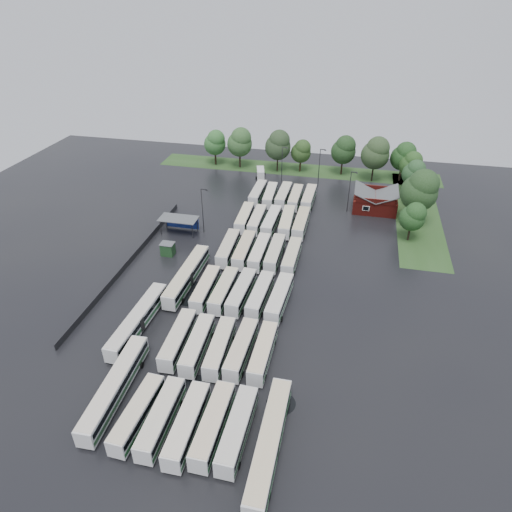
% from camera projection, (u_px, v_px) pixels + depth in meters
% --- Properties ---
extents(ground, '(160.00, 160.00, 0.00)m').
position_uv_depth(ground, '(229.00, 303.00, 78.12)').
color(ground, black).
rests_on(ground, ground).
extents(brick_building, '(10.07, 8.60, 5.39)m').
position_uv_depth(brick_building, '(375.00, 202.00, 108.12)').
color(brick_building, '#63130F').
rests_on(brick_building, ground).
extents(wash_shed, '(8.20, 4.20, 3.58)m').
position_uv_depth(wash_shed, '(179.00, 220.00, 98.02)').
color(wash_shed, '#2D2D30').
rests_on(wash_shed, ground).
extents(utility_hut, '(2.70, 2.20, 2.62)m').
position_uv_depth(utility_hut, '(168.00, 249.00, 90.90)').
color(utility_hut, '#183A1A').
rests_on(utility_hut, ground).
extents(grass_strip_north, '(80.00, 10.00, 0.01)m').
position_uv_depth(grass_strip_north, '(296.00, 169.00, 131.48)').
color(grass_strip_north, '#27481C').
rests_on(grass_strip_north, ground).
extents(grass_strip_east, '(10.00, 50.00, 0.01)m').
position_uv_depth(grass_strip_east, '(417.00, 214.00, 107.26)').
color(grass_strip_east, '#27481C').
rests_on(grass_strip_east, ground).
extents(west_fence, '(0.10, 50.00, 1.20)m').
position_uv_depth(west_fence, '(130.00, 260.00, 88.58)').
color(west_fence, '#2D2D30').
rests_on(west_fence, ground).
extents(bus_r0c0, '(2.83, 11.12, 3.07)m').
position_uv_depth(bus_r0c0, '(138.00, 414.00, 56.43)').
color(bus_r0c0, silver).
rests_on(bus_r0c0, ground).
extents(bus_r0c1, '(2.46, 11.20, 3.11)m').
position_uv_depth(bus_r0c1, '(161.00, 418.00, 55.83)').
color(bus_r0c1, silver).
rests_on(bus_r0c1, ground).
extents(bus_r0c2, '(2.53, 11.43, 3.18)m').
position_uv_depth(bus_r0c2, '(187.00, 425.00, 54.98)').
color(bus_r0c2, silver).
rests_on(bus_r0c2, ground).
extents(bus_r0c3, '(2.57, 11.52, 3.20)m').
position_uv_depth(bus_r0c3, '(213.00, 425.00, 54.96)').
color(bus_r0c3, silver).
rests_on(bus_r0c3, ground).
extents(bus_r0c4, '(2.61, 11.48, 3.19)m').
position_uv_depth(bus_r0c4, '(237.00, 430.00, 54.37)').
color(bus_r0c4, silver).
rests_on(bus_r0c4, ground).
extents(bus_r1c0, '(2.80, 11.44, 3.16)m').
position_uv_depth(bus_r1c0, '(178.00, 339.00, 67.85)').
color(bus_r1c0, silver).
rests_on(bus_r1c0, ground).
extents(bus_r1c1, '(2.81, 11.30, 3.12)m').
position_uv_depth(bus_r1c1, '(197.00, 345.00, 66.88)').
color(bus_r1c1, silver).
rests_on(bus_r1c1, ground).
extents(bus_r1c2, '(2.79, 11.20, 3.10)m').
position_uv_depth(bus_r1c2, '(220.00, 347.00, 66.37)').
color(bus_r1c2, silver).
rests_on(bus_r1c2, ground).
extents(bus_r1c3, '(2.66, 11.20, 3.10)m').
position_uv_depth(bus_r1c3, '(241.00, 349.00, 66.12)').
color(bus_r1c3, silver).
rests_on(bus_r1c3, ground).
extents(bus_r1c4, '(2.40, 11.00, 3.06)m').
position_uv_depth(bus_r1c4, '(263.00, 352.00, 65.57)').
color(bus_r1c4, silver).
rests_on(bus_r1c4, ground).
extents(bus_r2c0, '(2.53, 11.13, 3.09)m').
position_uv_depth(bus_r2c0, '(206.00, 289.00, 78.80)').
color(bus_r2c0, silver).
rests_on(bus_r2c0, ground).
extents(bus_r2c1, '(2.55, 11.17, 3.10)m').
position_uv_depth(bus_r2c1, '(224.00, 290.00, 78.38)').
color(bus_r2c1, silver).
rests_on(bus_r2c1, ground).
extents(bus_r2c2, '(2.91, 11.38, 3.14)m').
position_uv_depth(bus_r2c2, '(241.00, 292.00, 77.93)').
color(bus_r2c2, silver).
rests_on(bus_r2c2, ground).
extents(bus_r2c3, '(2.84, 11.19, 3.09)m').
position_uv_depth(bus_r2c3, '(260.00, 295.00, 77.27)').
color(bus_r2c3, silver).
rests_on(bus_r2c3, ground).
extents(bus_r2c4, '(3.05, 11.71, 3.23)m').
position_uv_depth(bus_r2c4, '(279.00, 298.00, 76.39)').
color(bus_r2c4, silver).
rests_on(bus_r2c4, ground).
extents(bus_r3c0, '(2.85, 11.51, 3.18)m').
position_uv_depth(bus_r3c0, '(228.00, 248.00, 90.35)').
color(bus_r3c0, silver).
rests_on(bus_r3c0, ground).
extents(bus_r3c1, '(2.66, 11.55, 3.20)m').
position_uv_depth(bus_r3c1, '(244.00, 250.00, 89.71)').
color(bus_r3c1, silver).
rests_on(bus_r3c1, ground).
extents(bus_r3c2, '(2.40, 11.21, 3.12)m').
position_uv_depth(bus_r3c2, '(259.00, 252.00, 89.09)').
color(bus_r3c2, silver).
rests_on(bus_r3c2, ground).
extents(bus_r3c3, '(2.42, 11.28, 3.14)m').
position_uv_depth(bus_r3c3, '(275.00, 253.00, 88.76)').
color(bus_r3c3, silver).
rests_on(bus_r3c3, ground).
extents(bus_r3c4, '(2.50, 11.15, 3.10)m').
position_uv_depth(bus_r3c4, '(292.00, 257.00, 87.71)').
color(bus_r3c4, silver).
rests_on(bus_r3c4, ground).
extents(bus_r4c0, '(2.85, 11.38, 3.14)m').
position_uv_depth(bus_r4c0, '(244.00, 218.00, 101.58)').
color(bus_r4c0, silver).
rests_on(bus_r4c0, ground).
extents(bus_r4c1, '(2.52, 11.02, 3.06)m').
position_uv_depth(bus_r4c1, '(257.00, 220.00, 100.84)').
color(bus_r4c1, silver).
rests_on(bus_r4c1, ground).
extents(bus_r4c2, '(2.63, 11.43, 3.17)m').
position_uv_depth(bus_r4c2, '(271.00, 221.00, 100.15)').
color(bus_r4c2, silver).
rests_on(bus_r4c2, ground).
extents(bus_r4c3, '(2.97, 11.72, 3.23)m').
position_uv_depth(bus_r4c3, '(287.00, 222.00, 99.84)').
color(bus_r4c3, silver).
rests_on(bus_r4c3, ground).
extents(bus_r4c4, '(2.56, 11.63, 3.23)m').
position_uv_depth(bus_r4c4, '(301.00, 223.00, 99.30)').
color(bus_r4c4, silver).
rests_on(bus_r4c4, ground).
extents(bus_r5c0, '(2.40, 11.26, 3.13)m').
position_uv_depth(bus_r5c0, '(258.00, 193.00, 113.10)').
color(bus_r5c0, silver).
rests_on(bus_r5c0, ground).
extents(bus_r5c1, '(2.91, 11.15, 3.08)m').
position_uv_depth(bus_r5c1, '(270.00, 195.00, 111.98)').
color(bus_r5c1, silver).
rests_on(bus_r5c1, ground).
extents(bus_r5c2, '(2.54, 11.39, 3.16)m').
position_uv_depth(bus_r5c2, '(284.00, 195.00, 111.91)').
color(bus_r5c2, silver).
rests_on(bus_r5c2, ground).
extents(bus_r5c3, '(2.39, 11.10, 3.09)m').
position_uv_depth(bus_r5c3, '(295.00, 198.00, 110.85)').
color(bus_r5c3, silver).
rests_on(bus_r5c3, ground).
extents(bus_r5c4, '(2.58, 11.27, 3.13)m').
position_uv_depth(bus_r5c4, '(309.00, 198.00, 110.75)').
color(bus_r5c4, silver).
rests_on(bus_r5c4, ground).
extents(artic_bus_west_a, '(3.02, 17.10, 3.16)m').
position_uv_depth(artic_bus_west_a, '(115.00, 387.00, 60.03)').
color(artic_bus_west_a, silver).
rests_on(artic_bus_west_a, ground).
extents(artic_bus_west_b, '(2.80, 17.48, 3.23)m').
position_uv_depth(artic_bus_west_b, '(187.00, 275.00, 82.06)').
color(artic_bus_west_b, silver).
rests_on(artic_bus_west_b, ground).
extents(artic_bus_west_c, '(2.94, 16.97, 3.14)m').
position_uv_depth(artic_bus_west_c, '(138.00, 320.00, 71.57)').
color(artic_bus_west_c, silver).
rests_on(artic_bus_west_c, ground).
extents(artic_bus_east, '(2.49, 17.41, 3.23)m').
position_uv_depth(artic_bus_east, '(269.00, 443.00, 52.80)').
color(artic_bus_east, silver).
rests_on(artic_bus_east, ground).
extents(minibus, '(3.17, 5.61, 2.31)m').
position_uv_depth(minibus, '(260.00, 172.00, 125.99)').
color(minibus, white).
rests_on(minibus, ground).
extents(tree_north_0, '(6.28, 6.28, 10.40)m').
position_uv_depth(tree_north_0, '(215.00, 142.00, 131.39)').
color(tree_north_0, black).
rests_on(tree_north_0, ground).
extents(tree_north_1, '(7.09, 7.09, 11.75)m').
position_uv_depth(tree_north_1, '(240.00, 142.00, 128.93)').
color(tree_north_1, '#322319').
rests_on(tree_north_1, ground).
extents(tree_north_2, '(7.19, 7.19, 11.91)m').
position_uv_depth(tree_north_2, '(278.00, 145.00, 126.41)').
color(tree_north_2, black).
rests_on(tree_north_2, ground).
extents(tree_north_3, '(5.60, 5.60, 9.28)m').
position_uv_depth(tree_north_3, '(301.00, 151.00, 127.12)').
color(tree_north_3, '#3A2414').
rests_on(tree_north_3, ground).
extents(tree_north_4, '(6.75, 6.75, 11.17)m').
position_uv_depth(tree_north_4, '(344.00, 150.00, 124.42)').
color(tree_north_4, black).
rests_on(tree_north_4, ground).
extents(tree_north_5, '(7.45, 7.45, 12.33)m').
position_uv_depth(tree_north_5, '(376.00, 153.00, 119.95)').
color(tree_north_5, black).
rests_on(tree_north_5, ground).
extents(tree_north_6, '(6.59, 6.59, 10.92)m').
position_uv_depth(tree_north_6, '(404.00, 156.00, 120.48)').
color(tree_north_6, '#3C2F20').
rests_on(tree_north_6, ground).
extents(tree_east_0, '(5.31, 5.31, 8.80)m').
position_uv_depth(tree_east_0, '(413.00, 216.00, 93.53)').
color(tree_east_0, black).
rests_on(tree_east_0, ground).
extents(tree_east_1, '(7.98, 7.98, 13.22)m').
position_uv_depth(tree_east_1, '(421.00, 190.00, 97.93)').
color(tree_east_1, '#3B2916').
rests_on(tree_east_1, ground).
extents(tree_east_2, '(4.41, 4.39, 7.26)m').
position_uv_depth(tree_east_2, '(417.00, 189.00, 107.90)').
color(tree_east_2, '#3A2B19').
rests_on(tree_east_2, ground).
extents(tree_east_3, '(5.62, 5.62, 9.31)m').
position_uv_depth(tree_east_3, '(414.00, 172.00, 113.34)').
color(tree_east_3, black).
rests_on(tree_east_3, ground).
extents(tree_east_4, '(5.78, 5.78, 9.58)m').
position_uv_depth(tree_east_4, '(411.00, 164.00, 118.01)').
color(tree_east_4, black).
rests_on(tree_east_4, ground).
extents(lamp_post_ne, '(1.55, 0.30, 10.04)m').
position_uv_depth(lamp_post_ne, '(350.00, 189.00, 105.07)').
color(lamp_post_ne, '#2D2D30').
rests_on(lamp_post_ne, ground).
extents(lamp_post_nw, '(1.58, 0.31, 10.29)m').
position_uv_depth(lamp_post_nw, '(203.00, 207.00, 96.37)').
color(lamp_post_nw, '#2D2D30').
rests_on(lamp_post_nw, ground).
extents(lamp_post_back_w, '(1.50, 0.29, 9.74)m').
position_uv_depth(lamp_post_back_w, '(283.00, 162.00, 120.62)').
color(lamp_post_back_w, '#2D2D30').
rests_on(lamp_post_back_w, ground).
extents(lamp_post_back_e, '(1.58, 0.31, 10.26)m').
position_uv_depth(lamp_post_back_e, '(320.00, 165.00, 117.70)').
color(lamp_post_back_e, '#2D2D30').
rests_on(lamp_post_back_e, ground).
extents(puddle_0, '(3.69, 3.69, 0.01)m').
position_uv_depth(puddle_0, '(194.00, 384.00, 62.61)').
color(puddle_0, black).
rests_on(puddle_0, ground).
extents(puddle_1, '(2.92, 2.92, 0.01)m').
position_uv_depth(puddle_1, '(218.00, 423.00, 57.20)').
color(puddle_1, black).
rests_on(puddle_1, ground).
extents(puddle_2, '(7.46, 7.46, 0.01)m').
position_uv_depth(puddle_2, '(193.00, 294.00, 80.42)').
color(puddle_2, black).
rests_on(puddle_2, ground).
extents(puddle_3, '(3.78, 3.78, 0.01)m').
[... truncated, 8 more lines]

